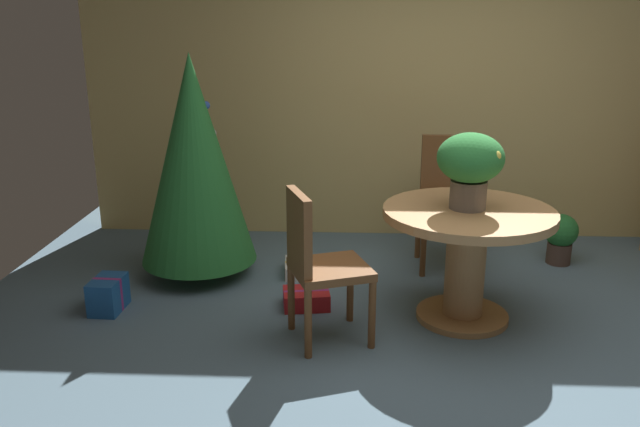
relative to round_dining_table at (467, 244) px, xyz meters
The scene contains 11 objects.
ground_plane 0.68m from the round_dining_table, 94.24° to the right, with size 6.60×6.60×0.00m, color slate.
back_wall_panel 1.93m from the round_dining_table, 91.06° to the left, with size 6.00×0.10×2.60m, color tan.
round_dining_table is the anchor object (origin of this frame).
flower_vase 0.52m from the round_dining_table, 134.77° to the left, with size 0.41×0.41×0.47m.
wooden_chair_left_near 0.98m from the round_dining_table, 160.00° to the right, with size 0.55×0.54×0.93m.
wooden_chair_far 0.99m from the round_dining_table, 90.00° to the left, with size 0.41×0.44×1.01m.
holiday_tree 2.01m from the round_dining_table, 160.58° to the left, with size 0.85×0.85×1.65m.
gift_box_blue 2.37m from the round_dining_table, behind, with size 0.20×0.30×0.23m.
gift_box_cream 1.37m from the round_dining_table, 147.16° to the left, with size 0.30×0.34×0.10m.
gift_box_red 1.13m from the round_dining_table, behind, with size 0.34×0.28×0.12m.
potted_plant 1.42m from the round_dining_table, 48.07° to the left, with size 0.26×0.26×0.40m.
Camera 1 is at (-0.71, -3.43, 1.88)m, focal length 36.28 mm.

